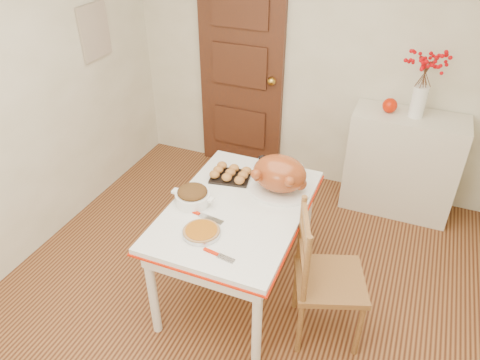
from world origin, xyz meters
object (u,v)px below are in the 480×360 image
at_px(kitchen_table, 237,249).
at_px(chair_oak, 330,277).
at_px(turkey_platter, 279,175).
at_px(pumpkin_pie, 201,231).
at_px(sideboard, 401,164).

distance_m(kitchen_table, chair_oak, 0.70).
height_order(turkey_platter, pumpkin_pie, turkey_platter).
bearing_deg(turkey_platter, kitchen_table, -105.52).
distance_m(sideboard, turkey_platter, 1.51).
relative_size(sideboard, pumpkin_pie, 4.00).
xyz_separation_m(kitchen_table, chair_oak, (0.69, -0.12, 0.11)).
xyz_separation_m(sideboard, pumpkin_pie, (-1.05, -1.84, 0.32)).
height_order(kitchen_table, pumpkin_pie, pumpkin_pie).
distance_m(chair_oak, pumpkin_pie, 0.86).
xyz_separation_m(turkey_platter, pumpkin_pie, (-0.29, -0.61, -0.11)).
height_order(kitchen_table, chair_oak, chair_oak).
height_order(chair_oak, pumpkin_pie, chair_oak).
relative_size(sideboard, chair_oak, 0.96).
relative_size(chair_oak, pumpkin_pie, 4.18).
relative_size(turkey_platter, pumpkin_pie, 1.85).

